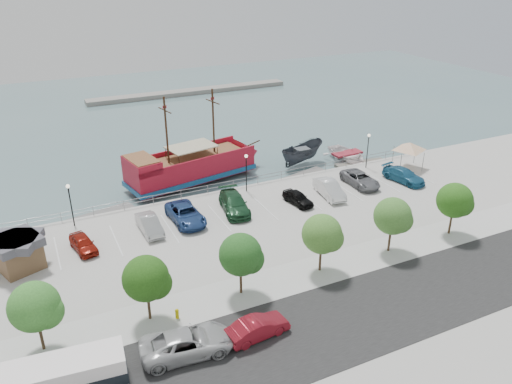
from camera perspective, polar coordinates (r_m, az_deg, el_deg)
name	(u,v)px	position (r m, az deg, el deg)	size (l,w,h in m)	color
ground	(274,225)	(49.71, 2.04, -3.81)	(160.00, 160.00, 0.00)	slate
land_slab	(423,361)	(35.70, 18.57, -17.82)	(100.00, 58.00, 1.20)	#ADABA6
street	(376,309)	(38.03, 13.52, -12.87)	(100.00, 8.00, 0.04)	black
sidewalk	(330,267)	(41.87, 8.44, -8.49)	(100.00, 4.00, 0.05)	#BDBDBD
seawall_railing	(242,183)	(55.34, -1.66, 1.09)	(50.00, 0.06, 1.00)	gray
far_shore	(190,92)	(101.11, -7.50, 11.30)	(40.00, 3.00, 0.80)	gray
pirate_ship	(201,165)	(59.62, -6.36, 3.10)	(17.99, 8.04, 11.16)	#A51125
patrol_boat	(302,155)	(64.08, 5.28, 4.20)	(2.55, 6.78, 2.62)	#383C45
speedboat	(347,156)	(66.38, 10.35, 4.04)	(4.63, 6.48, 1.34)	white
dock_west	(102,215)	(53.55, -17.20, -2.54)	(6.72, 1.92, 0.38)	slate
dock_mid	(304,176)	(60.80, 5.49, 1.86)	(6.20, 1.77, 0.35)	slate
dock_east	(361,164)	(65.33, 11.94, 3.11)	(6.80, 1.94, 0.39)	#696559
shed	(18,252)	(44.87, -25.56, -6.22)	(4.47, 4.47, 2.84)	brown
canopy_tent	(410,143)	(62.50, 17.20, 5.42)	(5.68, 5.68, 3.66)	slate
street_van	(187,343)	(33.39, -7.85, -16.70)	(2.77, 6.00, 1.67)	#B7B7B8
street_sedan	(258,328)	(34.36, 0.20, -15.24)	(1.53, 4.38, 1.44)	maroon
shuttle_bus	(67,378)	(32.41, -20.83, -19.23)	(6.94, 3.03, 2.37)	white
fire_hydrant	(177,313)	(36.38, -9.01, -13.54)	(0.28, 0.28, 0.81)	#CEBA04
lamp_post_left	(70,198)	(49.31, -20.51, -0.61)	(0.36, 0.36, 4.28)	black
lamp_post_mid	(246,166)	(53.30, -1.12, 2.95)	(0.36, 0.36, 4.28)	black
lamp_post_right	(368,145)	(61.23, 12.69, 5.30)	(0.36, 0.36, 4.28)	black
tree_a	(37,308)	(34.58, -23.72, -12.03)	(3.30, 3.20, 5.00)	#473321
tree_b	(148,280)	(34.99, -12.20, -9.77)	(3.30, 3.20, 5.00)	#473321
tree_c	(243,256)	(36.75, -1.53, -7.29)	(3.30, 3.20, 5.00)	#473321
tree_d	(324,235)	(39.69, 7.76, -4.90)	(3.30, 3.20, 5.00)	#473321
tree_e	(394,217)	(43.56, 15.54, -2.78)	(3.30, 3.20, 5.00)	#473321
tree_f	(456,201)	(48.15, 21.92, -1.00)	(3.30, 3.20, 5.00)	#473321
parked_car_a	(83,243)	(45.87, -19.14, -5.57)	(1.58, 3.93, 1.34)	maroon
parked_car_b	(149,225)	(47.17, -12.08, -3.66)	(1.59, 4.56, 1.50)	#A9A9A9
parked_car_c	(186,214)	(48.34, -8.05, -2.53)	(2.65, 5.74, 1.60)	navy
parked_car_d	(234,203)	(49.89, -2.51, -1.32)	(2.35, 5.79, 1.68)	#1C4829
parked_car_e	(298,198)	(51.59, 4.81, -0.68)	(1.57, 3.90, 1.33)	black
parked_car_f	(329,189)	(53.63, 8.38, 0.36)	(1.75, 5.02, 1.65)	silver
parked_car_g	(360,179)	(56.88, 11.82, 1.46)	(2.44, 5.29, 1.47)	slate
parked_car_h	(404,175)	(59.04, 16.53, 1.84)	(2.12, 5.21, 1.51)	#1F5D81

